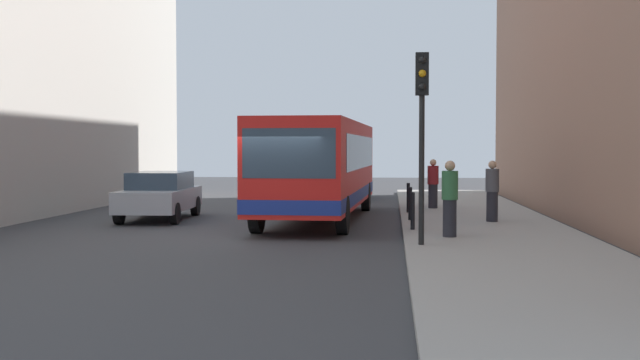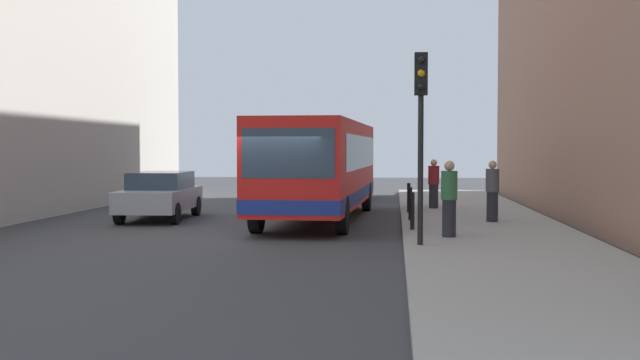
# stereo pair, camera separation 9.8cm
# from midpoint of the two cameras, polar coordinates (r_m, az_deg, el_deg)

# --- Properties ---
(ground_plane) EXTENTS (80.00, 80.00, 0.00)m
(ground_plane) POSITION_cam_midpoint_polar(r_m,az_deg,el_deg) (19.68, -3.24, -4.17)
(ground_plane) COLOR #38383A
(sidewalk) EXTENTS (4.40, 40.00, 0.15)m
(sidewalk) POSITION_cam_midpoint_polar(r_m,az_deg,el_deg) (19.60, 12.61, -4.02)
(sidewalk) COLOR #9E9991
(sidewalk) RESTS_ON ground
(bus) EXTENTS (2.99, 11.12, 3.00)m
(bus) POSITION_cam_midpoint_polar(r_m,az_deg,el_deg) (24.28, 0.14, 1.15)
(bus) COLOR red
(bus) RESTS_ON ground
(car_beside_bus) EXTENTS (2.03, 4.48, 1.48)m
(car_beside_bus) POSITION_cam_midpoint_polar(r_m,az_deg,el_deg) (24.96, -11.38, -1.03)
(car_beside_bus) COLOR #A5A8AD
(car_beside_bus) RESTS_ON ground
(car_behind_bus) EXTENTS (2.09, 4.51, 1.48)m
(car_behind_bus) POSITION_cam_midpoint_polar(r_m,az_deg,el_deg) (34.46, 1.52, -0.07)
(car_behind_bus) COLOR black
(car_behind_bus) RESTS_ON ground
(traffic_light) EXTENTS (0.28, 0.33, 4.10)m
(traffic_light) POSITION_cam_midpoint_polar(r_m,az_deg,el_deg) (16.96, 7.47, 4.95)
(traffic_light) COLOR black
(traffic_light) RESTS_ON sidewalk
(bollard_near) EXTENTS (0.11, 0.11, 0.95)m
(bollard_near) POSITION_cam_midpoint_polar(r_m,az_deg,el_deg) (20.17, 6.84, -2.24)
(bollard_near) COLOR black
(bollard_near) RESTS_ON sidewalk
(bollard_mid) EXTENTS (0.11, 0.11, 0.95)m
(bollard_mid) POSITION_cam_midpoint_polar(r_m,az_deg,el_deg) (22.82, 6.68, -1.71)
(bollard_mid) COLOR black
(bollard_mid) RESTS_ON sidewalk
(bollard_far) EXTENTS (0.11, 0.11, 0.95)m
(bollard_far) POSITION_cam_midpoint_polar(r_m,az_deg,el_deg) (25.48, 6.55, -1.29)
(bollard_far) COLOR black
(bollard_far) RESTS_ON sidewalk
(pedestrian_near_signal) EXTENTS (0.38, 0.38, 1.78)m
(pedestrian_near_signal) POSITION_cam_midpoint_polar(r_m,az_deg,el_deg) (18.60, 9.48, -1.34)
(pedestrian_near_signal) COLOR #26262D
(pedestrian_near_signal) RESTS_ON sidewalk
(pedestrian_mid_sidewalk) EXTENTS (0.38, 0.38, 1.72)m
(pedestrian_mid_sidewalk) POSITION_cam_midpoint_polar(r_m,az_deg,el_deg) (22.70, 12.49, -0.79)
(pedestrian_mid_sidewalk) COLOR #26262D
(pedestrian_mid_sidewalk) RESTS_ON sidewalk
(pedestrian_far_sidewalk) EXTENTS (0.38, 0.38, 1.69)m
(pedestrian_far_sidewalk) POSITION_cam_midpoint_polar(r_m,az_deg,el_deg) (27.41, 8.33, -0.27)
(pedestrian_far_sidewalk) COLOR #26262D
(pedestrian_far_sidewalk) RESTS_ON sidewalk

